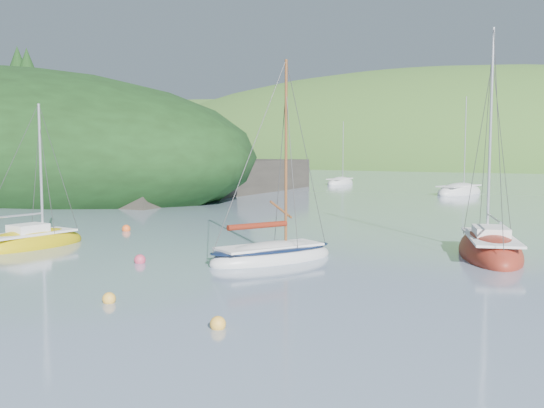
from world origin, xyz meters
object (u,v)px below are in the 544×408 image
Objects in this scene: daysailer_white at (272,256)px; distant_sloop_a at (460,192)px; sailboat_yellow at (31,243)px; distant_sloop_c at (340,183)px; sloop_red at (490,251)px.

daysailer_white is 0.80× the size of distant_sloop_a.
daysailer_white is at bearing -72.61° from distant_sloop_a.
sailboat_yellow is 0.67× the size of distant_sloop_a.
distant_sloop_a is 1.20× the size of distant_sloop_c.
distant_sloop_a is (-13.49, 36.52, -0.02)m from sloop_red.
sloop_red is 21.22m from sailboat_yellow.
distant_sloop_a is at bearing -30.14° from distant_sloop_c.
sloop_red is at bearing 63.41° from daysailer_white.
distant_sloop_c is (-14.57, 56.31, -0.01)m from sailboat_yellow.
distant_sloop_c is at bearing 163.09° from distant_sloop_a.
sloop_red is at bearing -58.54° from distant_sloop_c.
distant_sloop_c is at bearing 101.92° from sloop_red.
sailboat_yellow is 47.06m from distant_sloop_a.
daysailer_white is at bearing 16.69° from sailboat_yellow.
sailboat_yellow is at bearing -174.92° from sloop_red.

